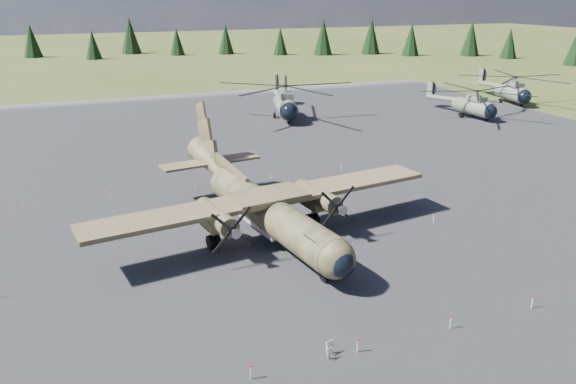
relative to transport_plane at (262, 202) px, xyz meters
name	(u,v)px	position (x,y,z in m)	size (l,w,h in m)	color
ground	(245,255)	(-2.43, -3.15, -2.68)	(500.00, 500.00, 0.00)	brown
apron	(211,209)	(-2.43, 6.85, -2.68)	(120.00, 120.00, 0.04)	#56565A
transport_plane	(262,202)	(0.00, 0.00, 0.00)	(28.34, 25.58, 9.33)	#373E21
helicopter_near	(285,95)	(17.33, 38.88, 1.09)	(25.25, 26.36, 5.31)	slate
helicopter_mid	(474,98)	(44.20, 29.16, 0.40)	(18.62, 20.90, 4.34)	slate
helicopter_far	(513,84)	(58.16, 36.29, 0.71)	(22.15, 23.54, 4.77)	slate
info_placard_left	(329,353)	(-2.10, -16.66, -2.24)	(0.45, 0.31, 0.65)	gray
info_placard_right	(330,346)	(-1.88, -16.25, -2.14)	(0.56, 0.38, 0.81)	gray
barrier_fence	(239,250)	(-2.89, -3.23, -2.17)	(33.12, 29.62, 0.85)	silver
treeline	(267,172)	(0.75, 0.88, 2.13)	(299.48, 300.80, 10.95)	black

